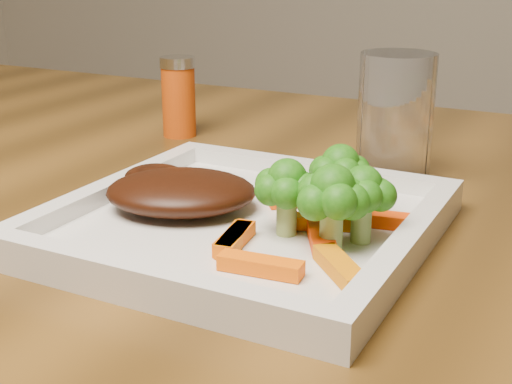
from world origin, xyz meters
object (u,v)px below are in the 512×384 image
at_px(plate, 244,228).
at_px(spice_shaker, 179,97).
at_px(drinking_glass, 395,119).
at_px(steak, 181,192).

xyz_separation_m(plate, spice_shaker, (-0.21, 0.24, 0.04)).
height_order(spice_shaker, drinking_glass, drinking_glass).
bearing_deg(spice_shaker, steak, -56.52).
height_order(steak, drinking_glass, drinking_glass).
height_order(plate, drinking_glass, drinking_glass).
height_order(plate, steak, steak).
relative_size(steak, spice_shaker, 1.29).
xyz_separation_m(plate, drinking_glass, (0.06, 0.18, 0.05)).
bearing_deg(plate, spice_shaker, 132.01).
xyz_separation_m(spice_shaker, drinking_glass, (0.27, -0.05, 0.01)).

